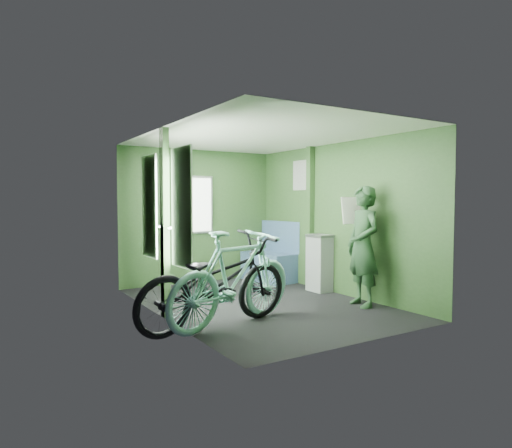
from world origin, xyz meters
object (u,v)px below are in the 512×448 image
Objects in this scene: bicycle_mint at (235,327)px; waste_box at (319,263)px; bicycle_black at (217,328)px; bench_seat at (271,263)px; passenger at (363,246)px.

waste_box is (2.11, 1.07, 0.45)m from bicycle_mint.
bicycle_mint is (0.20, -0.05, 0.00)m from bicycle_black.
waste_box is 1.22m from bench_seat.
bicycle_mint is 1.75× the size of bench_seat.
waste_box is (2.31, 1.02, 0.45)m from bicycle_black.
bench_seat is (-0.11, 1.20, -0.14)m from waste_box.
bicycle_black is at bearing -80.10° from passenger.
waste_box is (0.14, 1.08, -0.37)m from passenger.
bench_seat is at bearing -53.54° from bicycle_black.
passenger is (1.97, -0.01, 0.81)m from bicycle_mint.
passenger reaches higher than bicycle_mint.
passenger is 1.53× the size of bench_seat.
bicycle_black is at bearing -156.24° from waste_box.
waste_box is at bearing -176.09° from passenger.
bicycle_black is 0.21m from bicycle_mint.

